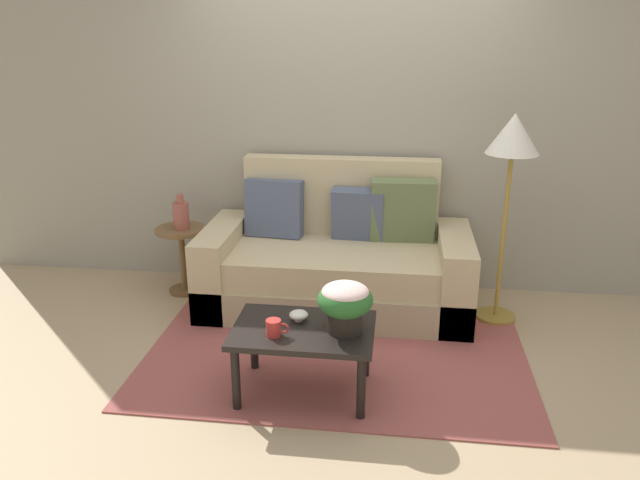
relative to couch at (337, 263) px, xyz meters
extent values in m
plane|color=tan|center=(0.08, -0.84, -0.33)|extent=(14.00, 14.00, 0.00)
cube|color=gray|center=(0.08, 0.50, 1.07)|extent=(6.40, 0.12, 2.81)
cube|color=#994C47|center=(0.08, -0.80, -0.33)|extent=(2.45, 1.62, 0.01)
cube|color=tan|center=(0.00, -0.07, -0.20)|extent=(1.98, 0.93, 0.26)
cube|color=tan|center=(0.00, -0.09, 0.04)|extent=(1.50, 0.84, 0.21)
cube|color=tan|center=(0.00, 0.31, 0.32)|extent=(1.50, 0.17, 0.84)
cube|color=tan|center=(-0.88, -0.07, -0.03)|extent=(0.24, 0.93, 0.61)
cube|color=tan|center=(0.87, -0.07, -0.03)|extent=(0.24, 0.93, 0.61)
cube|color=#4C5670|center=(0.14, 0.16, 0.34)|extent=(0.41, 0.21, 0.41)
cube|color=#607047|center=(0.48, 0.16, 0.38)|extent=(0.49, 0.21, 0.49)
cube|color=#4C5670|center=(-0.51, 0.16, 0.36)|extent=(0.46, 0.21, 0.45)
cylinder|color=black|center=(-0.41, -1.47, -0.14)|extent=(0.05, 0.05, 0.39)
cylinder|color=black|center=(0.28, -1.47, -0.14)|extent=(0.05, 0.05, 0.39)
cylinder|color=black|center=(-0.41, -1.03, -0.14)|extent=(0.05, 0.05, 0.39)
cylinder|color=black|center=(0.28, -1.03, -0.14)|extent=(0.05, 0.05, 0.39)
cube|color=black|center=(-0.06, -1.25, 0.07)|extent=(0.80, 0.55, 0.03)
cylinder|color=brown|center=(-1.24, 0.07, -0.32)|extent=(0.26, 0.26, 0.03)
cylinder|color=brown|center=(-1.24, 0.07, -0.07)|extent=(0.05, 0.05, 0.48)
cylinder|color=brown|center=(-1.24, 0.07, 0.19)|extent=(0.39, 0.39, 0.03)
cylinder|color=olive|center=(1.18, -0.11, -0.32)|extent=(0.29, 0.29, 0.03)
cylinder|color=olive|center=(1.18, -0.11, 0.29)|extent=(0.03, 0.03, 1.19)
cone|color=beige|center=(1.18, -0.11, 1.02)|extent=(0.36, 0.36, 0.27)
cylinder|color=black|center=(0.17, -1.26, 0.15)|extent=(0.20, 0.20, 0.13)
ellipsoid|color=#286028|center=(0.17, -1.26, 0.28)|extent=(0.31, 0.31, 0.18)
ellipsoid|color=beige|center=(0.17, -1.26, 0.32)|extent=(0.26, 0.26, 0.10)
cylinder|color=red|center=(-0.21, -1.37, 0.13)|extent=(0.08, 0.08, 0.09)
torus|color=red|center=(-0.16, -1.37, 0.13)|extent=(0.06, 0.01, 0.06)
cylinder|color=silver|center=(-0.11, -1.17, 0.10)|extent=(0.05, 0.05, 0.02)
ellipsoid|color=silver|center=(-0.11, -1.17, 0.12)|extent=(0.11, 0.11, 0.05)
cylinder|color=#934C42|center=(-1.23, 0.06, 0.31)|extent=(0.12, 0.12, 0.21)
cylinder|color=#934C42|center=(-1.23, 0.06, 0.45)|extent=(0.06, 0.06, 0.07)
camera|label=1|loc=(0.43, -4.39, 1.72)|focal=35.07mm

